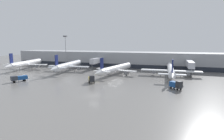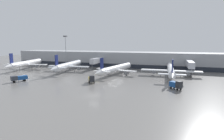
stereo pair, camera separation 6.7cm
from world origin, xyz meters
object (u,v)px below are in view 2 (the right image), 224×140
service_truck_1 (19,78)px  apron_light_mast_5 (65,42)px  service_truck_0 (176,84)px  service_truck_2 (92,79)px  parked_jet_0 (68,65)px  parked_jet_4 (116,69)px  parked_jet_1 (171,70)px  parked_jet_3 (26,63)px

service_truck_1 → apron_light_mast_5: size_ratio=0.31×
service_truck_0 → service_truck_2: size_ratio=0.91×
parked_jet_0 → parked_jet_4: 25.45m
parked_jet_1 → apron_light_mast_5: apron_light_mast_5 is taller
parked_jet_3 → parked_jet_4: size_ratio=0.98×
parked_jet_1 → apron_light_mast_5: 65.27m
service_truck_1 → parked_jet_0: bearing=-162.4°
service_truck_0 → service_truck_1: service_truck_0 is taller
parked_jet_1 → service_truck_1: (-54.31, -29.16, -1.48)m
apron_light_mast_5 → parked_jet_0: bearing=-54.5°
parked_jet_1 → service_truck_0: 22.77m
parked_jet_0 → apron_light_mast_5: (-12.72, 17.80, 11.68)m
parked_jet_4 → service_truck_2: bearing=-178.3°
service_truck_1 → apron_light_mast_5: 47.11m
parked_jet_4 → service_truck_1: parked_jet_4 is taller
parked_jet_3 → parked_jet_4: parked_jet_3 is taller
parked_jet_4 → parked_jet_0: bearing=100.4°
service_truck_0 → apron_light_mast_5: size_ratio=0.21×
parked_jet_1 → apron_light_mast_5: size_ratio=2.05×
parked_jet_4 → apron_light_mast_5: size_ratio=1.83×
parked_jet_0 → service_truck_1: (-4.71, -26.63, -1.77)m
parked_jet_1 → apron_light_mast_5: bearing=74.8°
service_truck_1 → service_truck_2: bearing=131.8°
parked_jet_4 → service_truck_0: 32.35m
service_truck_1 → apron_light_mast_5: bearing=-142.2°
parked_jet_3 → service_truck_0: size_ratio=8.40×
parked_jet_0 → service_truck_1: size_ratio=5.88×
parked_jet_4 → apron_light_mast_5: (-38.16, 18.34, 12.23)m
parked_jet_1 → service_truck_2: bearing=127.6°
parked_jet_1 → parked_jet_3: (-76.16, -3.04, 0.32)m
parked_jet_0 → parked_jet_4: parked_jet_0 is taller
parked_jet_4 → service_truck_1: size_ratio=5.96×
parked_jet_1 → service_truck_0: size_ratio=9.61×
service_truck_0 → service_truck_2: service_truck_0 is taller
parked_jet_1 → parked_jet_4: (-24.16, -3.07, -0.26)m
parked_jet_3 → service_truck_1: size_ratio=5.84×
parked_jet_3 → service_truck_0: bearing=-115.4°
parked_jet_4 → service_truck_2: size_ratio=7.83×
parked_jet_3 → apron_light_mast_5: apron_light_mast_5 is taller
apron_light_mast_5 → parked_jet_1: bearing=-13.8°
parked_jet_3 → apron_light_mast_5: bearing=-48.3°
service_truck_1 → service_truck_2: 27.63m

